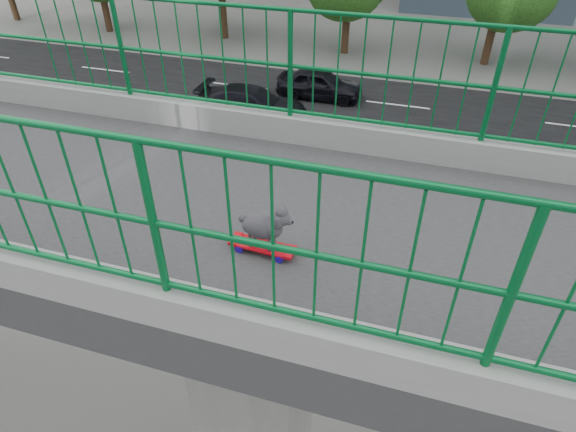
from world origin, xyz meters
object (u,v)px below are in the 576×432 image
(car_5, at_px, (441,295))
(car_1, at_px, (455,225))
(car_3, at_px, (253,104))
(car_2, at_px, (241,138))
(car_4, at_px, (320,84))
(skateboard, at_px, (262,247))
(car_0, at_px, (480,302))
(poodle, at_px, (264,225))

(car_5, bearing_deg, car_1, 175.77)
(car_1, relative_size, car_3, 0.84)
(car_2, xyz_separation_m, car_5, (6.40, 7.90, 0.02))
(car_1, bearing_deg, car_4, -145.55)
(car_2, height_order, car_5, car_5)
(skateboard, bearing_deg, car_4, -164.50)
(car_0, height_order, car_4, car_0)
(car_3, distance_m, car_4, 3.91)
(poodle, xyz_separation_m, car_2, (-12.94, -5.71, -6.54))
(car_2, distance_m, car_5, 10.17)
(skateboard, bearing_deg, car_3, -155.00)
(car_2, bearing_deg, car_3, 12.20)
(skateboard, xyz_separation_m, car_3, (-16.14, -6.38, -6.34))
(skateboard, height_order, car_3, skateboard)
(car_3, xyz_separation_m, car_5, (9.60, 8.59, 0.05))
(car_0, height_order, car_5, car_0)
(car_3, bearing_deg, skateboard, -158.43)
(car_1, xyz_separation_m, car_4, (-9.60, -6.59, 0.03))
(skateboard, height_order, car_0, skateboard)
(car_0, relative_size, car_4, 1.13)
(poodle, distance_m, car_2, 15.58)
(car_5, bearing_deg, poodle, -18.51)
(car_2, bearing_deg, car_5, -129.01)
(car_1, bearing_deg, poodle, -13.99)
(car_1, height_order, car_4, car_4)
(car_3, distance_m, car_5, 12.88)
(skateboard, xyz_separation_m, car_5, (-6.54, 2.21, -6.29))
(poodle, xyz_separation_m, car_1, (-9.74, 2.43, -6.60))
(poodle, bearing_deg, skateboard, -90.00)
(skateboard, xyz_separation_m, poodle, (0.00, 0.02, 0.22))
(car_3, xyz_separation_m, car_4, (-3.20, 2.24, -0.01))
(car_3, bearing_deg, car_4, -35.03)
(car_3, bearing_deg, car_0, -135.31)
(car_2, bearing_deg, car_4, -13.63)
(car_1, height_order, car_3, car_3)
(skateboard, relative_size, car_3, 0.11)
(car_0, relative_size, car_5, 1.01)
(car_5, bearing_deg, skateboard, -18.71)
(car_0, height_order, car_3, car_0)
(car_1, bearing_deg, car_0, 11.78)
(poodle, relative_size, car_3, 0.09)
(car_2, bearing_deg, skateboard, -156.27)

